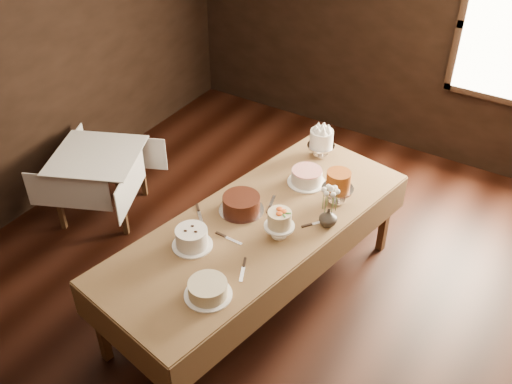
# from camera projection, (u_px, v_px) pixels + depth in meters

# --- Properties ---
(floor) EXTENTS (5.00, 6.00, 0.01)m
(floor) POSITION_uv_depth(u_px,v_px,m) (244.00, 290.00, 5.14)
(floor) COLOR black
(floor) RESTS_ON ground
(wall_back) EXTENTS (5.00, 0.02, 2.80)m
(wall_back) POSITION_uv_depth(u_px,v_px,m) (393.00, 28.00, 6.34)
(wall_back) COLOR black
(wall_back) RESTS_ON ground
(wall_left) EXTENTS (0.02, 6.00, 2.80)m
(wall_left) POSITION_uv_depth(u_px,v_px,m) (14.00, 77.00, 5.36)
(wall_left) COLOR black
(wall_left) RESTS_ON ground
(display_table) EXTENTS (1.54, 2.85, 0.84)m
(display_table) POSITION_uv_depth(u_px,v_px,m) (257.00, 229.00, 4.61)
(display_table) COLOR #3F2411
(display_table) RESTS_ON ground
(side_table) EXTENTS (1.09, 1.09, 0.69)m
(side_table) POSITION_uv_depth(u_px,v_px,m) (97.00, 161.00, 5.68)
(side_table) COLOR #3F2411
(side_table) RESTS_ON ground
(cake_meringue) EXTENTS (0.25, 0.25, 0.27)m
(cake_meringue) POSITION_uv_depth(u_px,v_px,m) (321.00, 144.00, 5.27)
(cake_meringue) COLOR silver
(cake_meringue) RESTS_ON display_table
(cake_lattice) EXTENTS (0.37, 0.37, 0.12)m
(cake_lattice) POSITION_uv_depth(u_px,v_px,m) (307.00, 177.00, 4.97)
(cake_lattice) COLOR white
(cake_lattice) RESTS_ON display_table
(cake_caramel) EXTENTS (0.26, 0.26, 0.30)m
(cake_caramel) POSITION_uv_depth(u_px,v_px,m) (338.00, 189.00, 4.72)
(cake_caramel) COLOR silver
(cake_caramel) RESTS_ON display_table
(cake_chocolate) EXTENTS (0.38, 0.38, 0.14)m
(cake_chocolate) POSITION_uv_depth(u_px,v_px,m) (241.00, 204.00, 4.65)
(cake_chocolate) COLOR silver
(cake_chocolate) RESTS_ON display_table
(cake_flowers) EXTENTS (0.25, 0.25, 0.24)m
(cake_flowers) POSITION_uv_depth(u_px,v_px,m) (279.00, 225.00, 4.39)
(cake_flowers) COLOR white
(cake_flowers) RESTS_ON display_table
(cake_swirl) EXTENTS (0.32, 0.32, 0.15)m
(cake_swirl) POSITION_uv_depth(u_px,v_px,m) (192.00, 238.00, 4.32)
(cake_swirl) COLOR white
(cake_swirl) RESTS_ON display_table
(cake_cream) EXTENTS (0.37, 0.37, 0.11)m
(cake_cream) POSITION_uv_depth(u_px,v_px,m) (208.00, 290.00, 3.93)
(cake_cream) COLOR white
(cake_cream) RESTS_ON display_table
(cake_server_a) EXTENTS (0.24, 0.03, 0.01)m
(cake_server_a) POSITION_uv_depth(u_px,v_px,m) (234.00, 241.00, 4.40)
(cake_server_a) COLOR silver
(cake_server_a) RESTS_ON display_table
(cake_server_b) EXTENTS (0.12, 0.23, 0.01)m
(cake_server_b) POSITION_uv_depth(u_px,v_px,m) (242.00, 274.00, 4.12)
(cake_server_b) COLOR silver
(cake_server_b) RESTS_ON display_table
(cake_server_c) EXTENTS (0.10, 0.24, 0.01)m
(cake_server_c) POSITION_uv_depth(u_px,v_px,m) (272.00, 201.00, 4.79)
(cake_server_c) COLOR silver
(cake_server_c) RESTS_ON display_table
(cake_server_d) EXTENTS (0.16, 0.21, 0.01)m
(cake_server_d) POSITION_uv_depth(u_px,v_px,m) (321.00, 222.00, 4.58)
(cake_server_d) COLOR silver
(cake_server_d) RESTS_ON display_table
(cake_server_e) EXTENTS (0.19, 0.19, 0.01)m
(cake_server_e) POSITION_uv_depth(u_px,v_px,m) (200.00, 217.00, 4.63)
(cake_server_e) COLOR silver
(cake_server_e) RESTS_ON display_table
(flower_vase) EXTENTS (0.19, 0.19, 0.15)m
(flower_vase) POSITION_uv_depth(u_px,v_px,m) (328.00, 217.00, 4.51)
(flower_vase) COLOR #2D2823
(flower_vase) RESTS_ON display_table
(flower_bouquet) EXTENTS (0.14, 0.14, 0.20)m
(flower_bouquet) POSITION_uv_depth(u_px,v_px,m) (330.00, 197.00, 4.39)
(flower_bouquet) COLOR white
(flower_bouquet) RESTS_ON flower_vase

